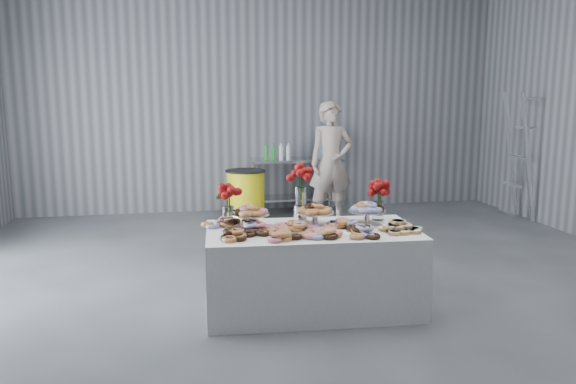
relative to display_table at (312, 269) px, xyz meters
name	(u,v)px	position (x,y,z in m)	size (l,w,h in m)	color
ground	(333,304)	(0.22, 0.06, -0.38)	(9.00, 9.00, 0.00)	#37393E
room_walls	(305,14)	(-0.05, 0.13, 2.26)	(8.04, 9.04, 4.02)	gray
display_table	(312,269)	(0.00, 0.00, 0.00)	(1.90, 1.00, 0.75)	white
prep_table	(296,175)	(0.71, 4.16, 0.24)	(1.50, 0.60, 0.90)	silver
donut_mounds	(313,226)	(0.00, -0.05, 0.42)	(1.80, 0.80, 0.09)	#C07E46
cake_stand_left	(250,212)	(-0.54, 0.18, 0.52)	(0.36, 0.36, 0.17)	silver
cake_stand_mid	(315,211)	(0.06, 0.15, 0.52)	(0.36, 0.36, 0.17)	silver
cake_stand_right	(367,209)	(0.56, 0.11, 0.52)	(0.36, 0.36, 0.17)	silver
danish_pile	(398,225)	(0.74, -0.20, 0.43)	(0.48, 0.48, 0.11)	white
bouquet_left	(228,194)	(-0.73, 0.30, 0.67)	(0.26, 0.26, 0.42)	white
bouquet_right	(379,190)	(0.72, 0.25, 0.67)	(0.26, 0.26, 0.42)	white
bouquet_center	(301,182)	(-0.03, 0.35, 0.75)	(0.26, 0.26, 0.57)	silver
water_jug	(325,143)	(1.21, 4.16, 0.77)	(0.28, 0.28, 0.55)	#3E83D4
drink_bottles	(277,151)	(0.39, 4.06, 0.66)	(0.54, 0.08, 0.27)	#268C33
person	(331,163)	(1.08, 3.32, 0.55)	(0.67, 0.44, 1.84)	#CC8C93
trash_barrel	(246,196)	(-0.18, 3.68, 0.02)	(0.62, 0.62, 0.79)	#FFEF15
stepladder	(519,156)	(3.97, 2.96, 0.62)	(0.24, 0.50, 1.99)	silver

